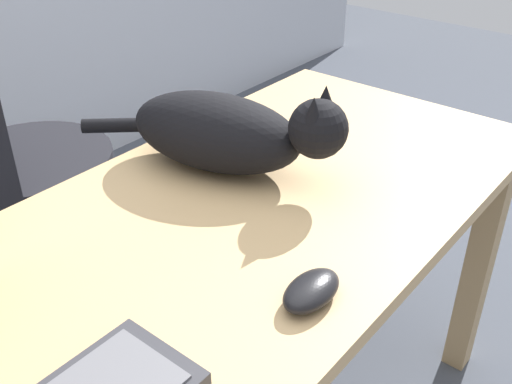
% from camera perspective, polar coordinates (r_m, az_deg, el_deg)
% --- Properties ---
extents(desk, '(1.61, 0.66, 0.71)m').
position_cam_1_polar(desk, '(1.07, -5.90, -8.98)').
color(desk, tan).
rests_on(desk, ground_plane).
extents(office_chair, '(0.48, 0.48, 0.95)m').
position_cam_1_polar(office_chair, '(1.75, -21.20, -1.29)').
color(office_chair, black).
rests_on(office_chair, ground_plane).
extents(cat, '(0.26, 0.60, 0.20)m').
position_cam_1_polar(cat, '(1.18, -2.87, 5.79)').
color(cat, black).
rests_on(cat, desk).
extents(computer_mouse, '(0.11, 0.06, 0.04)m').
position_cam_1_polar(computer_mouse, '(0.88, 5.26, -9.26)').
color(computer_mouse, black).
rests_on(computer_mouse, desk).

